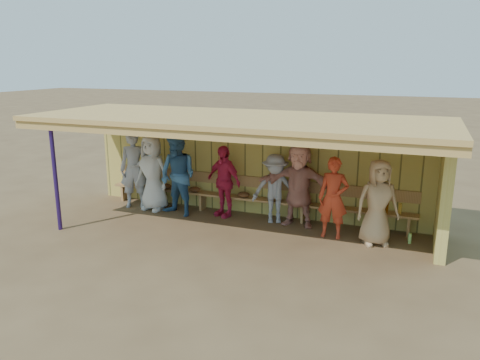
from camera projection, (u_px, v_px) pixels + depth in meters
name	position (u px, v px, depth m)	size (l,w,h in m)	color
ground	(234.00, 229.00, 10.36)	(90.00, 90.00, 0.00)	brown
player_a	(134.00, 169.00, 11.78)	(0.71, 0.47, 1.95)	#9B9DA4
player_b	(153.00, 173.00, 11.56)	(0.92, 0.60, 1.88)	silver
player_c	(178.00, 175.00, 11.11)	(0.96, 0.75, 1.97)	#366595
player_d	(224.00, 181.00, 11.10)	(1.01, 0.42, 1.72)	#D22147
player_e	(275.00, 189.00, 10.66)	(1.03, 0.59, 1.60)	#929399
player_f	(299.00, 184.00, 10.42)	(1.77, 0.56, 1.91)	tan
player_g	(333.00, 198.00, 9.72)	(0.63, 0.41, 1.72)	red
player_h	(378.00, 203.00, 9.34)	(0.86, 0.56, 1.76)	tan
dugout_structure	(262.00, 150.00, 10.43)	(8.80, 3.20, 2.50)	tan
bench	(252.00, 194.00, 11.24)	(7.60, 0.34, 0.93)	#AF824B
dugout_equipment	(233.00, 195.00, 11.29)	(6.14, 0.62, 0.80)	orange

